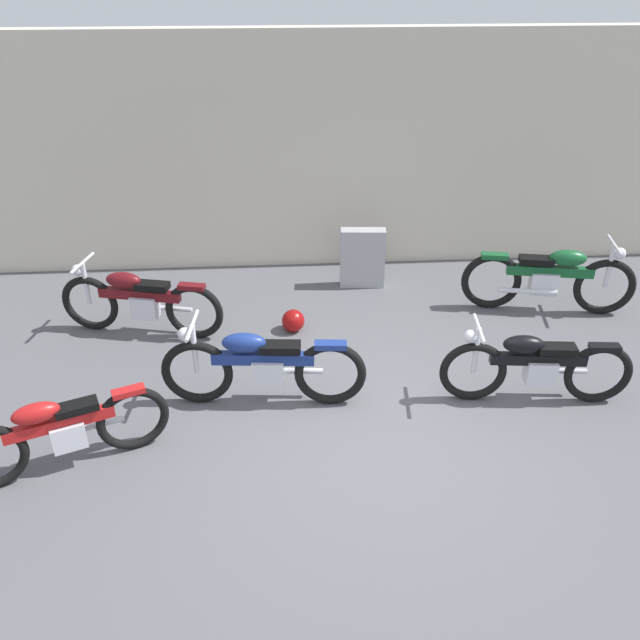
# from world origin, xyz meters

# --- Properties ---
(ground_plane) EXTENTS (40.00, 40.00, 0.00)m
(ground_plane) POSITION_xyz_m (0.00, 0.00, 0.00)
(ground_plane) COLOR #56565B
(building_wall) EXTENTS (18.00, 0.30, 3.31)m
(building_wall) POSITION_xyz_m (0.00, 4.29, 1.66)
(building_wall) COLOR beige
(building_wall) RESTS_ON ground_plane
(stone_marker) EXTENTS (0.63, 0.25, 0.85)m
(stone_marker) POSITION_xyz_m (0.29, 3.37, 0.42)
(stone_marker) COLOR #9E9EA3
(stone_marker) RESTS_ON ground_plane
(helmet) EXTENTS (0.29, 0.29, 0.29)m
(helmet) POSITION_xyz_m (-0.73, 2.16, 0.14)
(helmet) COLOR maroon
(helmet) RESTS_ON ground_plane
(motorcycle_black) EXTENTS (2.00, 0.56, 0.90)m
(motorcycle_black) POSITION_xyz_m (1.74, 0.55, 0.43)
(motorcycle_black) COLOR black
(motorcycle_black) RESTS_ON ground_plane
(motorcycle_maroon) EXTENTS (2.04, 0.71, 0.93)m
(motorcycle_maroon) POSITION_xyz_m (-2.60, 2.24, 0.45)
(motorcycle_maroon) COLOR black
(motorcycle_maroon) RESTS_ON ground_plane
(motorcycle_green) EXTENTS (2.20, 0.69, 0.99)m
(motorcycle_green) POSITION_xyz_m (2.62, 2.46, 0.48)
(motorcycle_green) COLOR black
(motorcycle_green) RESTS_ON ground_plane
(motorcycle_blue) EXTENTS (2.13, 0.60, 0.96)m
(motorcycle_blue) POSITION_xyz_m (-1.09, 0.70, 0.46)
(motorcycle_blue) COLOR black
(motorcycle_blue) RESTS_ON ground_plane
(motorcycle_red) EXTENTS (1.84, 0.89, 0.87)m
(motorcycle_red) POSITION_xyz_m (-2.91, -0.17, 0.42)
(motorcycle_red) COLOR black
(motorcycle_red) RESTS_ON ground_plane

